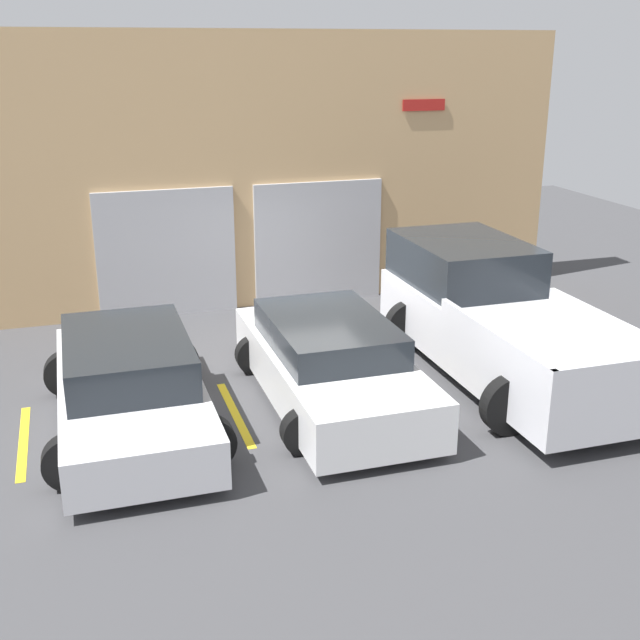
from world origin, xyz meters
The scene contains 9 objects.
ground_plane centered at (0.00, 0.00, 0.00)m, with size 28.00×28.00×0.00m, color #3D3D3F.
shophouse_building centered at (0.00, 3.29, 2.59)m, with size 12.73×0.68×5.25m.
pickup_truck centered at (2.84, -1.45, 0.88)m, with size 2.57×5.47×1.89m.
sedan_white centered at (0.00, -1.77, 0.60)m, with size 2.22×4.52×1.25m.
sedan_side centered at (-2.84, -1.77, 0.61)m, with size 2.30×4.53×1.29m.
parking_stripe_far_left centered at (-4.27, -1.80, 0.00)m, with size 0.12×2.20×0.01m, color gold.
parking_stripe_left centered at (-1.42, -1.80, 0.00)m, with size 0.12×2.20×0.01m, color gold.
parking_stripe_centre centered at (1.42, -1.80, 0.00)m, with size 0.12×2.20×0.01m, color gold.
parking_stripe_right centered at (4.27, -1.80, 0.00)m, with size 0.12×2.20×0.01m, color gold.
Camera 1 is at (-3.38, -12.02, 4.95)m, focal length 45.00 mm.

